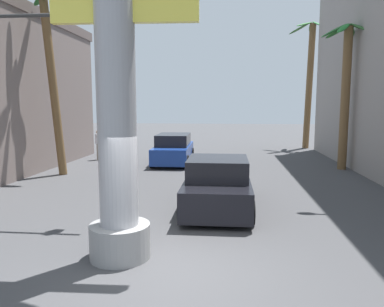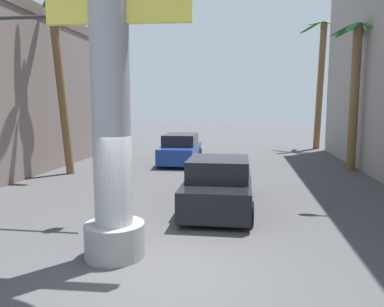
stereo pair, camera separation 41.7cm
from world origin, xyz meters
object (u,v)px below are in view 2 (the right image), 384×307
at_px(neon_sign_pole, 109,33).
at_px(car_lead, 219,185).
at_px(traffic_light_mast, 14,73).
at_px(palm_tree_mid_right, 355,83).
at_px(car_far, 181,149).
at_px(pedestrian_far_left, 107,142).
at_px(palm_tree_far_right, 321,76).
at_px(palm_tree_mid_left, 60,66).

distance_m(neon_sign_pole, car_lead, 5.80).
bearing_deg(neon_sign_pole, traffic_light_mast, 144.48).
height_order(traffic_light_mast, palm_tree_mid_right, palm_tree_mid_right).
distance_m(car_lead, car_far, 8.93).
bearing_deg(car_lead, pedestrian_far_left, 127.31).
height_order(car_lead, palm_tree_far_right, palm_tree_far_right).
xyz_separation_m(neon_sign_pole, palm_tree_mid_right, (7.66, 11.45, -0.38)).
relative_size(traffic_light_mast, pedestrian_far_left, 3.30).
height_order(traffic_light_mast, car_far, traffic_light_mast).
bearing_deg(pedestrian_far_left, palm_tree_far_right, 28.78).
relative_size(traffic_light_mast, car_far, 1.21).
xyz_separation_m(car_lead, palm_tree_mid_left, (-7.24, 4.50, 4.05)).
height_order(car_lead, palm_tree_mid_left, palm_tree_mid_left).
xyz_separation_m(palm_tree_mid_right, pedestrian_far_left, (-12.83, 1.78, -3.11)).
relative_size(palm_tree_far_right, palm_tree_mid_left, 1.11).
distance_m(palm_tree_far_right, pedestrian_far_left, 15.33).
relative_size(traffic_light_mast, palm_tree_mid_right, 0.81).
height_order(car_lead, pedestrian_far_left, pedestrian_far_left).
height_order(neon_sign_pole, car_lead, neon_sign_pole).
bearing_deg(palm_tree_mid_left, car_lead, -31.85).
bearing_deg(palm_tree_mid_right, car_lead, -127.84).
distance_m(neon_sign_pole, palm_tree_mid_right, 13.78).
height_order(palm_tree_far_right, pedestrian_far_left, palm_tree_far_right).
height_order(neon_sign_pole, traffic_light_mast, neon_sign_pole).
bearing_deg(car_far, palm_tree_mid_left, -138.78).
distance_m(car_far, palm_tree_far_right, 12.37).
relative_size(car_lead, palm_tree_mid_right, 0.69).
distance_m(neon_sign_pole, traffic_light_mast, 4.71).
height_order(palm_tree_mid_right, palm_tree_mid_left, palm_tree_mid_left).
xyz_separation_m(traffic_light_mast, pedestrian_far_left, (-1.36, 10.50, -3.00)).
height_order(car_lead, car_far, same).
bearing_deg(car_far, palm_tree_far_right, 42.41).
bearing_deg(pedestrian_far_left, car_far, -9.07).
relative_size(car_far, palm_tree_mid_left, 0.58).
bearing_deg(neon_sign_pole, car_lead, 64.93).
bearing_deg(pedestrian_far_left, palm_tree_mid_left, -92.49).
distance_m(traffic_light_mast, car_lead, 6.69).
height_order(palm_tree_mid_left, pedestrian_far_left, palm_tree_mid_left).
xyz_separation_m(car_far, palm_tree_far_right, (8.55, 7.81, 4.35)).
height_order(neon_sign_pole, car_far, neon_sign_pole).
relative_size(traffic_light_mast, palm_tree_far_right, 0.63).
height_order(neon_sign_pole, pedestrian_far_left, neon_sign_pole).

